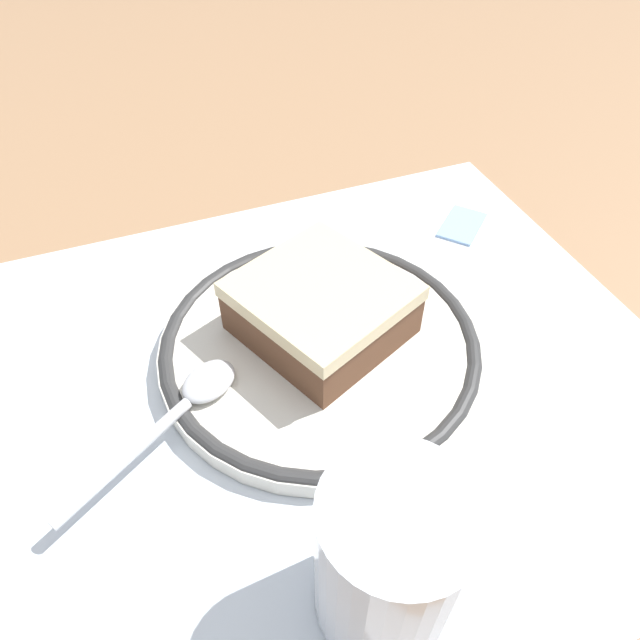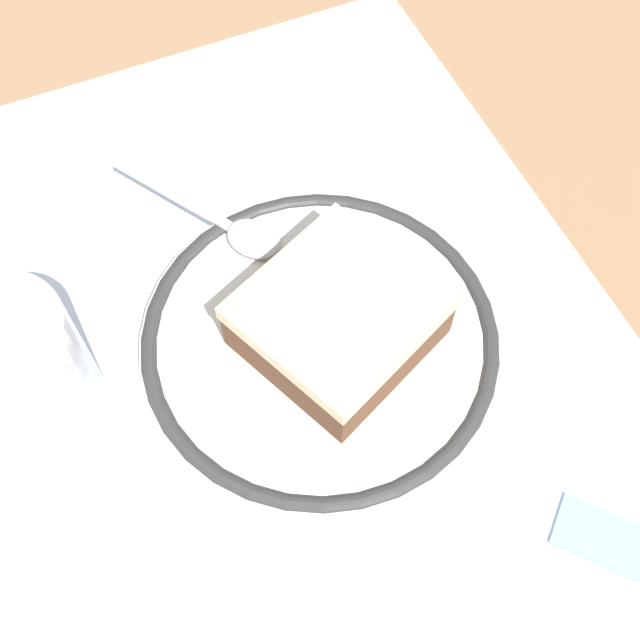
% 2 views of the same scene
% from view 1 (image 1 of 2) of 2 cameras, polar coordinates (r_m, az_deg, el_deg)
% --- Properties ---
extents(ground_plane, '(2.40, 2.40, 0.00)m').
position_cam_1_polar(ground_plane, '(0.39, -2.27, -6.36)').
color(ground_plane, '#9E7551').
extents(placemat, '(0.51, 0.41, 0.00)m').
position_cam_1_polar(placemat, '(0.39, -2.28, -6.29)').
color(placemat, silver).
rests_on(placemat, ground_plane).
extents(plate, '(0.22, 0.22, 0.02)m').
position_cam_1_polar(plate, '(0.40, -0.00, -2.49)').
color(plate, silver).
rests_on(plate, placemat).
extents(cake_slice, '(0.13, 0.13, 0.04)m').
position_cam_1_polar(cake_slice, '(0.39, 0.14, 1.21)').
color(cake_slice, brown).
rests_on(cake_slice, plate).
extents(spoon, '(0.12, 0.09, 0.01)m').
position_cam_1_polar(spoon, '(0.37, -13.09, -7.97)').
color(spoon, silver).
rests_on(spoon, plate).
extents(cup, '(0.07, 0.07, 0.09)m').
position_cam_1_polar(cup, '(0.29, 6.84, -22.71)').
color(cup, silver).
rests_on(cup, placemat).
extents(sugar_packet, '(0.06, 0.06, 0.01)m').
position_cam_1_polar(sugar_packet, '(0.53, 13.75, 9.24)').
color(sugar_packet, '#8CB2E0').
rests_on(sugar_packet, placemat).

